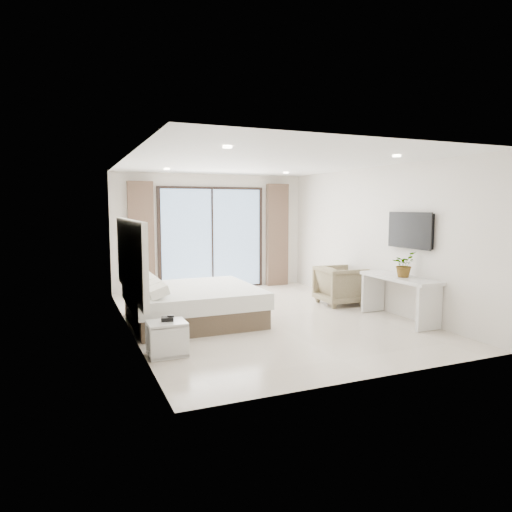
% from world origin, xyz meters
% --- Properties ---
extents(ground, '(6.20, 6.20, 0.00)m').
position_xyz_m(ground, '(0.00, 0.00, 0.00)').
color(ground, beige).
rests_on(ground, ground).
extents(room_shell, '(4.62, 6.22, 2.72)m').
position_xyz_m(room_shell, '(-0.20, 0.75, 1.58)').
color(room_shell, silver).
rests_on(room_shell, ground).
extents(bed, '(2.11, 2.01, 0.73)m').
position_xyz_m(bed, '(-1.26, 0.20, 0.31)').
color(bed, brown).
rests_on(bed, ground).
extents(nightstand, '(0.50, 0.41, 0.45)m').
position_xyz_m(nightstand, '(-2.01, -1.39, 0.23)').
color(nightstand, silver).
rests_on(nightstand, ground).
extents(phone, '(0.18, 0.15, 0.05)m').
position_xyz_m(phone, '(-2.00, -1.36, 0.48)').
color(phone, black).
rests_on(phone, nightstand).
extents(console_desk, '(0.49, 1.58, 0.77)m').
position_xyz_m(console_desk, '(2.04, -1.08, 0.56)').
color(console_desk, silver).
rests_on(console_desk, ground).
extents(plant, '(0.53, 0.55, 0.33)m').
position_xyz_m(plant, '(2.04, -1.17, 0.94)').
color(plant, '#33662D').
rests_on(plant, console_desk).
extents(armchair, '(0.80, 0.85, 0.85)m').
position_xyz_m(armchair, '(1.85, 0.43, 0.42)').
color(armchair, '#887A59').
rests_on(armchair, ground).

